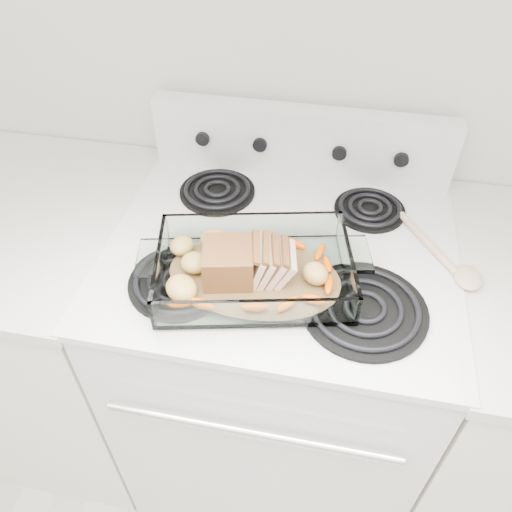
% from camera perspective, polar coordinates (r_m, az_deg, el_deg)
% --- Properties ---
extents(electric_range, '(0.78, 0.70, 1.12)m').
position_cam_1_polar(electric_range, '(1.47, 2.30, -11.78)').
color(electric_range, silver).
rests_on(electric_range, ground).
extents(counter_left, '(0.58, 0.68, 0.93)m').
position_cam_1_polar(counter_left, '(1.67, -21.12, -7.68)').
color(counter_left, white).
rests_on(counter_left, ground).
extents(baking_dish, '(0.39, 0.26, 0.07)m').
position_cam_1_polar(baking_dish, '(1.02, -0.22, -1.90)').
color(baking_dish, silver).
rests_on(baking_dish, electric_range).
extents(pork_roast, '(0.19, 0.10, 0.08)m').
position_cam_1_polar(pork_roast, '(1.00, -1.70, -0.62)').
color(pork_roast, brown).
rests_on(pork_roast, baking_dish).
extents(roast_vegetables, '(0.34, 0.18, 0.04)m').
position_cam_1_polar(roast_vegetables, '(1.04, -0.05, -0.28)').
color(roast_vegetables, '#E95500').
rests_on(roast_vegetables, baking_dish).
extents(wooden_spoon, '(0.17, 0.23, 0.02)m').
position_cam_1_polar(wooden_spoon, '(1.15, 21.25, -0.59)').
color(wooden_spoon, '#CCAE8A').
rests_on(wooden_spoon, electric_range).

